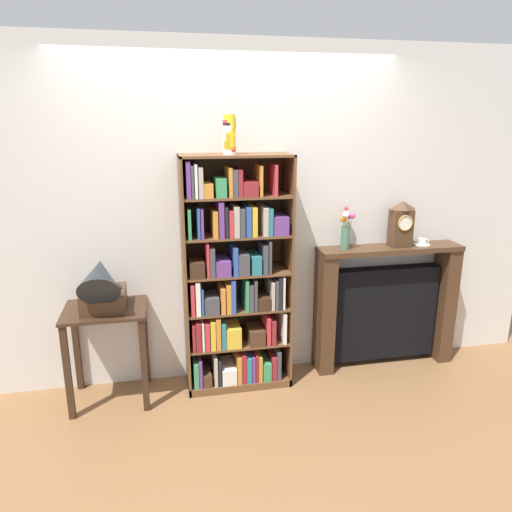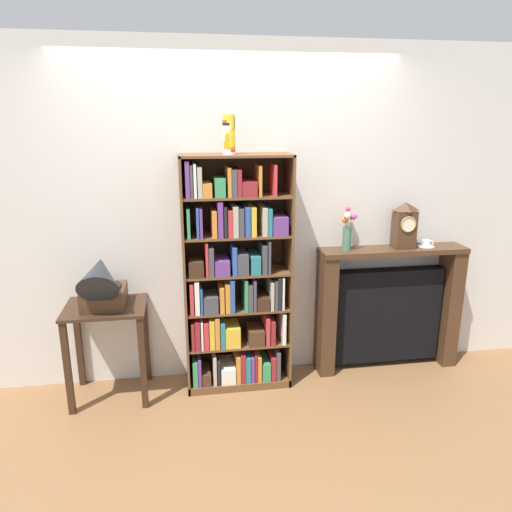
# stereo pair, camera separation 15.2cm
# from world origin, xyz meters

# --- Properties ---
(ground_plane) EXTENTS (7.93, 6.40, 0.02)m
(ground_plane) POSITION_xyz_m (0.00, 0.00, -0.01)
(ground_plane) COLOR brown
(wall_back) EXTENTS (4.93, 0.08, 2.60)m
(wall_back) POSITION_xyz_m (0.15, 0.30, 1.30)
(wall_back) COLOR silver
(wall_back) RESTS_ON ground
(bookshelf) EXTENTS (0.80, 0.35, 1.80)m
(bookshelf) POSITION_xyz_m (-0.02, 0.08, 0.82)
(bookshelf) COLOR brown
(bookshelf) RESTS_ON ground
(cup_stack) EXTENTS (0.09, 0.09, 0.27)m
(cup_stack) POSITION_xyz_m (-0.05, 0.04, 1.93)
(cup_stack) COLOR white
(cup_stack) RESTS_ON bookshelf
(side_table_left) EXTENTS (0.58, 0.46, 0.73)m
(side_table_left) POSITION_xyz_m (-0.97, 0.03, 0.54)
(side_table_left) COLOR #382316
(side_table_left) RESTS_ON ground
(gramophone) EXTENTS (0.30, 0.46, 0.47)m
(gramophone) POSITION_xyz_m (-0.97, -0.04, 0.93)
(gramophone) COLOR #472D1C
(gramophone) RESTS_ON side_table_left
(fireplace_mantel) EXTENTS (1.20, 0.25, 1.04)m
(fireplace_mantel) POSITION_xyz_m (1.27, 0.16, 0.51)
(fireplace_mantel) COLOR #472D1C
(fireplace_mantel) RESTS_ON ground
(mantel_clock) EXTENTS (0.17, 0.14, 0.37)m
(mantel_clock) POSITION_xyz_m (1.35, 0.14, 1.23)
(mantel_clock) COLOR #472D1C
(mantel_clock) RESTS_ON fireplace_mantel
(flower_vase) EXTENTS (0.13, 0.16, 0.34)m
(flower_vase) POSITION_xyz_m (0.88, 0.14, 1.21)
(flower_vase) COLOR #4C7A60
(flower_vase) RESTS_ON fireplace_mantel
(teacup_with_saucer) EXTENTS (0.13, 0.13, 0.05)m
(teacup_with_saucer) POSITION_xyz_m (1.55, 0.14, 1.06)
(teacup_with_saucer) COLOR white
(teacup_with_saucer) RESTS_ON fireplace_mantel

